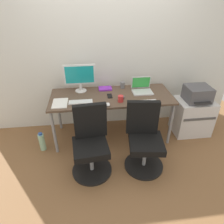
# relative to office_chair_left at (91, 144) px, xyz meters

# --- Properties ---
(ground_plane) EXTENTS (5.28, 5.28, 0.00)m
(ground_plane) POSITION_rel_office_chair_left_xyz_m (0.36, 0.70, -0.42)
(ground_plane) COLOR brown
(back_wall) EXTENTS (4.40, 0.04, 2.60)m
(back_wall) POSITION_rel_office_chair_left_xyz_m (0.36, 1.15, 0.88)
(back_wall) COLOR silver
(back_wall) RESTS_ON ground
(desk) EXTENTS (1.86, 0.73, 0.75)m
(desk) POSITION_rel_office_chair_left_xyz_m (0.36, 0.70, 0.27)
(desk) COLOR brown
(desk) RESTS_ON ground
(office_chair_left) EXTENTS (0.54, 0.54, 0.94)m
(office_chair_left) POSITION_rel_office_chair_left_xyz_m (0.00, 0.00, 0.00)
(office_chair_left) COLOR black
(office_chair_left) RESTS_ON ground
(office_chair_right) EXTENTS (0.54, 0.54, 0.94)m
(office_chair_right) POSITION_rel_office_chair_left_xyz_m (0.71, -0.00, 0.00)
(office_chair_right) COLOR black
(office_chair_right) RESTS_ON ground
(side_cabinet) EXTENTS (0.59, 0.46, 0.61)m
(side_cabinet) POSITION_rel_office_chair_left_xyz_m (1.72, 0.65, -0.12)
(side_cabinet) COLOR silver
(side_cabinet) RESTS_ON ground
(printer) EXTENTS (0.38, 0.40, 0.24)m
(printer) POSITION_rel_office_chair_left_xyz_m (1.72, 0.65, 0.30)
(printer) COLOR #515156
(printer) RESTS_ON side_cabinet
(water_bottle_on_floor) EXTENTS (0.09, 0.09, 0.31)m
(water_bottle_on_floor) POSITION_rel_office_chair_left_xyz_m (-0.75, 0.47, -0.28)
(water_bottle_on_floor) COLOR #A5D8B2
(water_bottle_on_floor) RESTS_ON ground
(desktop_monitor) EXTENTS (0.48, 0.18, 0.43)m
(desktop_monitor) POSITION_rel_office_chair_left_xyz_m (-0.11, 0.93, 0.58)
(desktop_monitor) COLOR silver
(desktop_monitor) RESTS_ON desk
(open_laptop) EXTENTS (0.31, 0.26, 0.23)m
(open_laptop) POSITION_rel_office_chair_left_xyz_m (0.85, 0.80, 0.38)
(open_laptop) COLOR silver
(open_laptop) RESTS_ON desk
(keyboard_by_monitor) EXTENTS (0.34, 0.12, 0.02)m
(keyboard_by_monitor) POSITION_rel_office_chair_left_xyz_m (-0.11, 0.54, 0.34)
(keyboard_by_monitor) COLOR silver
(keyboard_by_monitor) RESTS_ON desk
(keyboard_by_laptop) EXTENTS (0.34, 0.12, 0.02)m
(keyboard_by_laptop) POSITION_rel_office_chair_left_xyz_m (0.81, 0.42, 0.34)
(keyboard_by_laptop) COLOR silver
(keyboard_by_laptop) RESTS_ON desk
(mouse_by_monitor) EXTENTS (0.06, 0.10, 0.03)m
(mouse_by_monitor) POSITION_rel_office_chair_left_xyz_m (0.52, 0.61, 0.34)
(mouse_by_monitor) COLOR #515156
(mouse_by_monitor) RESTS_ON desk
(mouse_by_laptop) EXTENTS (0.06, 0.10, 0.03)m
(mouse_by_laptop) POSITION_rel_office_chair_left_xyz_m (0.27, 0.41, 0.34)
(mouse_by_laptop) COLOR silver
(mouse_by_laptop) RESTS_ON desk
(coffee_mug) EXTENTS (0.08, 0.08, 0.09)m
(coffee_mug) POSITION_rel_office_chair_left_xyz_m (0.46, 0.50, 0.37)
(coffee_mug) COLOR red
(coffee_mug) RESTS_ON desk
(pen_cup) EXTENTS (0.07, 0.07, 0.10)m
(pen_cup) POSITION_rel_office_chair_left_xyz_m (0.57, 0.96, 0.38)
(pen_cup) COLOR slate
(pen_cup) RESTS_ON desk
(phone_near_laptop) EXTENTS (0.07, 0.14, 0.01)m
(phone_near_laptop) POSITION_rel_office_chair_left_xyz_m (0.33, 0.69, 0.33)
(phone_near_laptop) COLOR black
(phone_near_laptop) RESTS_ON desk
(notebook) EXTENTS (0.21, 0.15, 0.03)m
(notebook) POSITION_rel_office_chair_left_xyz_m (0.28, 0.95, 0.34)
(notebook) COLOR purple
(notebook) RESTS_ON desk
(paper_pile) EXTENTS (0.21, 0.30, 0.01)m
(paper_pile) POSITION_rel_office_chair_left_xyz_m (-0.40, 0.54, 0.33)
(paper_pile) COLOR white
(paper_pile) RESTS_ON desk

